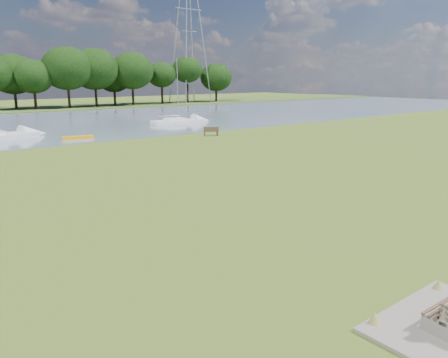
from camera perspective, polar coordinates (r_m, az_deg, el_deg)
ground at (r=21.85m, az=-7.34°, el=-3.33°), size 220.00×220.00×0.00m
riverbank_bench at (r=46.69m, az=-1.70°, el=6.25°), size 1.65×1.09×0.99m
kayak at (r=46.43m, az=-18.53°, el=5.16°), size 3.10×1.21×0.30m
pylon at (r=106.99m, az=-4.65°, el=21.36°), size 7.16×5.02×34.28m
sailboat_2 at (r=59.02m, az=-6.07°, el=7.65°), size 7.47×2.45×8.38m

